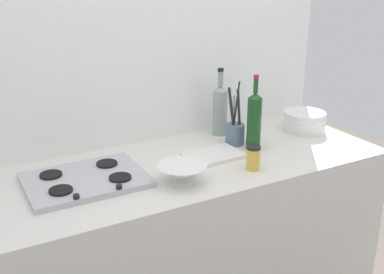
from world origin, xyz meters
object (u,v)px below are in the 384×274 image
(condiment_jar_front, at_px, (253,158))
(cutting_board, at_px, (213,155))
(stovetop_hob, at_px, (86,180))
(mixing_bowl, at_px, (182,173))
(utensil_crock, at_px, (235,131))
(plate_stack, at_px, (305,122))
(wine_bottle_mid_left, at_px, (254,120))
(wine_bottle_leftmost, at_px, (220,109))

(condiment_jar_front, xyz_separation_m, cutting_board, (-0.08, 0.20, -0.05))
(stovetop_hob, distance_m, mixing_bowl, 0.40)
(cutting_board, bearing_deg, utensil_crock, 27.68)
(plate_stack, bearing_deg, mixing_bowl, -164.00)
(wine_bottle_mid_left, bearing_deg, utensil_crock, 112.75)
(wine_bottle_mid_left, relative_size, condiment_jar_front, 3.39)
(utensil_crock, bearing_deg, condiment_jar_front, -109.06)
(utensil_crock, bearing_deg, cutting_board, -152.32)
(stovetop_hob, relative_size, wine_bottle_mid_left, 1.32)
(condiment_jar_front, bearing_deg, mixing_bowl, 174.68)
(mixing_bowl, bearing_deg, condiment_jar_front, -5.32)
(wine_bottle_mid_left, relative_size, cutting_board, 1.39)
(mixing_bowl, bearing_deg, wine_bottle_mid_left, 19.32)
(wine_bottle_leftmost, xyz_separation_m, utensil_crock, (-0.01, -0.16, -0.07))
(stovetop_hob, height_order, mixing_bowl, mixing_bowl)
(mixing_bowl, relative_size, utensil_crock, 0.65)
(wine_bottle_mid_left, bearing_deg, stovetop_hob, 178.52)
(stovetop_hob, height_order, plate_stack, plate_stack)
(stovetop_hob, height_order, wine_bottle_mid_left, wine_bottle_mid_left)
(plate_stack, xyz_separation_m, cutting_board, (-0.62, -0.08, -0.04))
(wine_bottle_mid_left, distance_m, utensil_crock, 0.13)
(cutting_board, bearing_deg, stovetop_hob, 178.22)
(wine_bottle_mid_left, bearing_deg, cutting_board, 179.32)
(mixing_bowl, height_order, utensil_crock, utensil_crock)
(wine_bottle_mid_left, height_order, condiment_jar_front, wine_bottle_mid_left)
(mixing_bowl, bearing_deg, wine_bottle_leftmost, 43.67)
(plate_stack, distance_m, utensil_crock, 0.44)
(wine_bottle_leftmost, bearing_deg, wine_bottle_mid_left, -82.98)
(wine_bottle_mid_left, bearing_deg, condiment_jar_front, -126.02)
(utensil_crock, bearing_deg, stovetop_hob, -174.38)
(wine_bottle_mid_left, relative_size, utensil_crock, 1.16)
(cutting_board, bearing_deg, wine_bottle_mid_left, -0.68)
(stovetop_hob, relative_size, cutting_board, 1.84)
(stovetop_hob, xyz_separation_m, plate_stack, (1.22, 0.06, 0.04))
(wine_bottle_leftmost, xyz_separation_m, wine_bottle_mid_left, (0.03, -0.26, 0.01))
(wine_bottle_leftmost, height_order, utensil_crock, wine_bottle_leftmost)
(plate_stack, height_order, cutting_board, plate_stack)
(plate_stack, bearing_deg, stovetop_hob, -177.10)
(mixing_bowl, bearing_deg, stovetop_hob, 151.72)
(plate_stack, xyz_separation_m, condiment_jar_front, (-0.54, -0.28, 0.00))
(wine_bottle_leftmost, relative_size, condiment_jar_front, 3.27)
(condiment_jar_front, height_order, cutting_board, condiment_jar_front)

